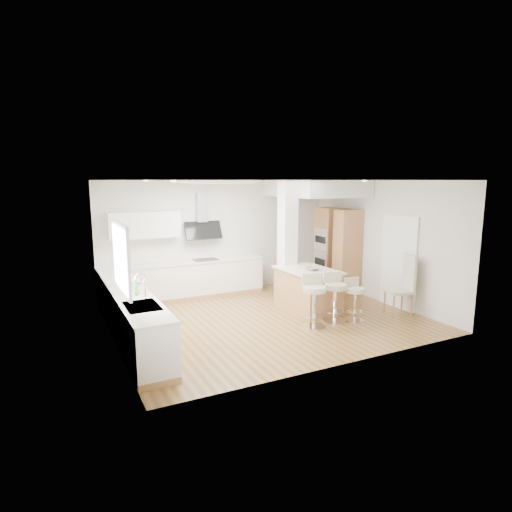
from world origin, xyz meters
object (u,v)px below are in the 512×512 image
dining_chair (404,283)px  bar_stool_a (314,298)px  bar_stool_b (335,295)px  peninsula (308,289)px  bar_stool_c (354,297)px

dining_chair → bar_stool_a: bearing=-168.5°
bar_stool_a → bar_stool_b: bearing=22.0°
peninsula → dining_chair: (1.56, -1.25, 0.23)m
peninsula → bar_stool_c: bearing=-73.3°
bar_stool_b → bar_stool_a: bearing=-159.9°
bar_stool_a → bar_stool_b: size_ratio=1.04×
bar_stool_b → peninsula: bearing=102.8°
bar_stool_a → dining_chair: dining_chair is taller
peninsula → dining_chair: bearing=-41.5°
bar_stool_b → dining_chair: bearing=4.7°
dining_chair → bar_stool_c: bearing=-170.4°
bar_stool_b → bar_stool_c: size_ratio=1.16×
bar_stool_c → dining_chair: size_ratio=0.68×
dining_chair → bar_stool_b: bearing=-172.3°
peninsula → bar_stool_c: (0.39, -1.10, 0.04)m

